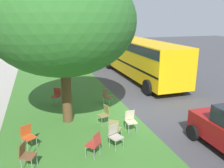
{
  "coord_description": "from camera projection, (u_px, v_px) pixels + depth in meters",
  "views": [
    {
      "loc": [
        -10.03,
        4.48,
        4.55
      ],
      "look_at": [
        0.66,
        1.01,
        1.33
      ],
      "focal_mm": 37.38,
      "sensor_mm": 36.0,
      "label": 1
    }
  ],
  "objects": [
    {
      "name": "school_bus",
      "position": [
        140.0,
        55.0,
        17.71
      ],
      "size": [
        10.4,
        2.8,
        2.88
      ],
      "color": "yellow",
      "rests_on": "ground"
    },
    {
      "name": "chair_3",
      "position": [
        115.0,
        135.0,
        8.32
      ],
      "size": [
        0.55,
        0.54,
        0.88
      ],
      "color": "#ADA393",
      "rests_on": "ground"
    },
    {
      "name": "ground",
      "position": [
        135.0,
        111.0,
        11.76
      ],
      "size": [
        80.0,
        80.0,
        0.0
      ],
      "primitive_type": "plane",
      "color": "#424247"
    },
    {
      "name": "grass_verge",
      "position": [
        72.0,
        119.0,
        10.81
      ],
      "size": [
        48.0,
        6.0,
        0.01
      ],
      "primitive_type": "cube",
      "color": "#3D752D",
      "rests_on": "ground"
    },
    {
      "name": "street_tree",
      "position": [
        62.0,
        22.0,
        9.43
      ],
      "size": [
        6.02,
        6.02,
        6.61
      ],
      "color": "brown",
      "rests_on": "ground"
    },
    {
      "name": "chair_4",
      "position": [
        26.0,
        154.0,
        7.16
      ],
      "size": [
        0.55,
        0.55,
        0.88
      ],
      "color": "brown",
      "rests_on": "ground"
    },
    {
      "name": "chair_8",
      "position": [
        104.0,
        113.0,
        10.17
      ],
      "size": [
        0.51,
        0.52,
        0.88
      ],
      "color": "olive",
      "rests_on": "ground"
    },
    {
      "name": "chair_1",
      "position": [
        57.0,
        95.0,
        12.62
      ],
      "size": [
        0.57,
        0.57,
        0.88
      ],
      "color": "#B7332D",
      "rests_on": "ground"
    },
    {
      "name": "chair_7",
      "position": [
        94.0,
        143.0,
        7.77
      ],
      "size": [
        0.59,
        0.59,
        0.88
      ],
      "color": "#B7332D",
      "rests_on": "ground"
    },
    {
      "name": "chair_2",
      "position": [
        115.0,
        128.0,
        8.84
      ],
      "size": [
        0.59,
        0.59,
        0.88
      ],
      "color": "olive",
      "rests_on": "ground"
    },
    {
      "name": "chair_6",
      "position": [
        28.0,
        135.0,
        8.3
      ],
      "size": [
        0.57,
        0.57,
        0.88
      ],
      "color": "#C64C1E",
      "rests_on": "ground"
    },
    {
      "name": "chair_5",
      "position": [
        106.0,
        95.0,
        12.52
      ],
      "size": [
        0.59,
        0.59,
        0.88
      ],
      "color": "brown",
      "rests_on": "ground"
    },
    {
      "name": "chair_0",
      "position": [
        131.0,
        120.0,
        9.55
      ],
      "size": [
        0.43,
        0.42,
        0.88
      ],
      "color": "beige",
      "rests_on": "ground"
    }
  ]
}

